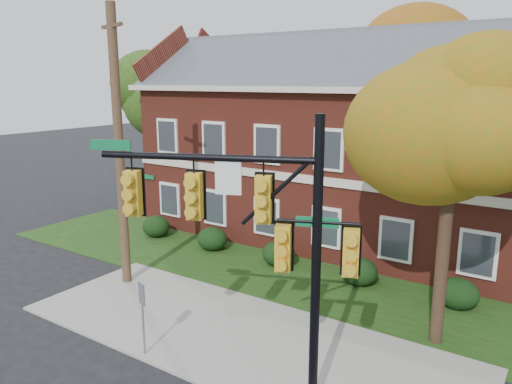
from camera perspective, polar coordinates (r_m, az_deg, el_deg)
The scene contains 15 objects.
ground at distance 14.81m, azimuth -4.60°, elevation -17.77°, with size 120.00×120.00×0.00m, color black.
sidewalk at distance 15.48m, azimuth -2.22°, elevation -16.12°, with size 14.00×5.00×0.08m, color gray.
grass_strip at distance 19.35m, azimuth 6.66°, elevation -10.13°, with size 30.00×6.00×0.04m, color #193811.
apartment_building at distance 24.20m, azimuth 9.24°, elevation 6.59°, with size 18.80×8.80×9.74m.
hedge_far_left at distance 24.80m, azimuth -11.37°, elevation -3.88°, with size 1.40×1.26×1.05m, color black.
hedge_left at distance 22.54m, azimuth -5.04°, elevation -5.36°, with size 1.40×1.26×1.05m, color black.
hedge_center at distance 20.64m, azimuth 2.62°, elevation -7.06°, with size 1.40×1.26×1.05m, color black.
hedge_right at distance 19.18m, azimuth 11.70°, elevation -8.89°, with size 1.40×1.26×1.05m, color black.
hedge_far_right at distance 18.29m, azimuth 22.06°, elevation -10.69°, with size 1.40×1.26×1.05m, color black.
tree_near_right at distance 14.10m, azimuth 22.59°, elevation 8.37°, with size 4.50×4.25×8.58m.
tree_left_rear at distance 28.67m, azimuth -9.90°, elevation 10.89°, with size 5.40×5.10×8.88m.
tree_far_rear at distance 31.00m, azimuth 18.14°, elevation 14.59°, with size 6.84×6.46×11.52m.
traffic_signal at distance 10.97m, azimuth 0.55°, elevation -4.60°, with size 5.73×2.46×6.83m.
utility_pole at distance 18.45m, azimuth -15.37°, elevation 4.80°, with size 1.53×0.58×10.07m.
sign_post at distance 14.21m, azimuth -12.86°, elevation -12.71°, with size 0.31×0.14×2.17m.
Camera 1 is at (8.02, -9.93, 7.50)m, focal length 35.00 mm.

